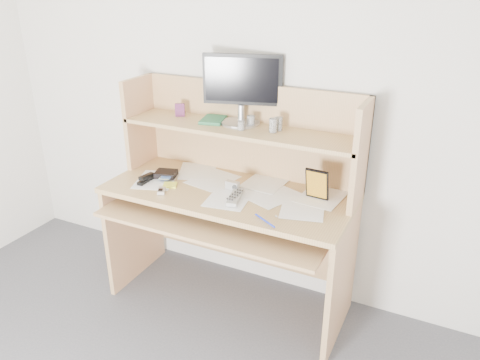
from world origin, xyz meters
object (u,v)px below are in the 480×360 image
at_px(keyboard, 220,212).
at_px(game_case, 317,184).
at_px(desk, 234,194).
at_px(tv_remote, 235,197).
at_px(monitor, 242,87).

height_order(keyboard, game_case, game_case).
height_order(desk, game_case, desk).
bearing_deg(game_case, desk, -172.66).
height_order(keyboard, tv_remote, tv_remote).
bearing_deg(monitor, desk, -97.23).
xyz_separation_m(keyboard, game_case, (0.48, 0.21, 0.18)).
bearing_deg(keyboard, tv_remote, 17.59).
distance_m(keyboard, game_case, 0.55).
height_order(desk, tv_remote, desk).
height_order(game_case, monitor, monitor).
height_order(keyboard, monitor, monitor).
relative_size(keyboard, monitor, 0.98).
bearing_deg(tv_remote, game_case, 10.98).
height_order(desk, monitor, monitor).
xyz_separation_m(desk, game_case, (0.48, 0.02, 0.15)).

